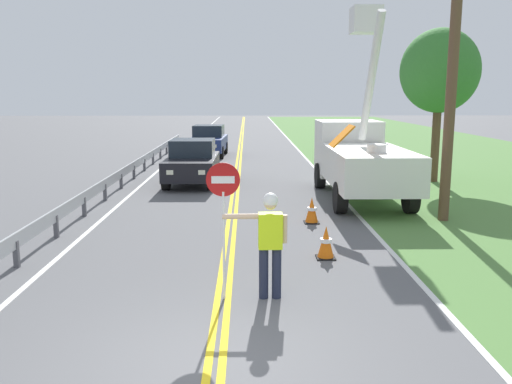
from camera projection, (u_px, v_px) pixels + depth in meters
name	position (u px, v px, depth m)	size (l,w,h in m)	color
ground_plane	(215.00, 366.00, 6.91)	(160.00, 160.00, 0.00)	#5B5B5E
grass_verge_right	(472.00, 164.00, 26.78)	(16.00, 110.00, 0.01)	#517F3D
centerline_yellow_left	(237.00, 164.00, 26.58)	(0.11, 110.00, 0.01)	yellow
centerline_yellow_right	(240.00, 164.00, 26.59)	(0.11, 110.00, 0.01)	yellow
edge_line_right	(311.00, 164.00, 26.65)	(0.12, 110.00, 0.01)	silver
edge_line_left	(165.00, 164.00, 26.52)	(0.12, 110.00, 0.01)	silver
flagger_worker	(270.00, 239.00, 9.03)	(1.09, 0.25, 1.83)	#1E2338
stop_sign_paddle	(223.00, 200.00, 8.89)	(0.56, 0.04, 2.33)	silver
utility_bucket_truck	(359.00, 155.00, 17.97)	(2.67, 6.82, 6.10)	white
oncoming_sedan_nearest	(192.00, 162.00, 20.71)	(1.96, 4.13, 1.70)	black
oncoming_sedan_second	(208.00, 141.00, 30.10)	(2.07, 4.18, 1.70)	navy
utility_pole_near	(454.00, 49.00, 14.05)	(1.80, 0.28, 8.81)	brown
traffic_cone_lead	(326.00, 243.00, 11.38)	(0.40, 0.40, 0.70)	orange
traffic_cone_mid	(312.00, 211.00, 14.50)	(0.40, 0.40, 0.70)	orange
guardrail_left_shoulder	(128.00, 170.00, 20.84)	(0.10, 32.00, 0.71)	#9EA0A3
roadside_tree_verge	(440.00, 71.00, 20.67)	(3.00, 3.00, 5.90)	brown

